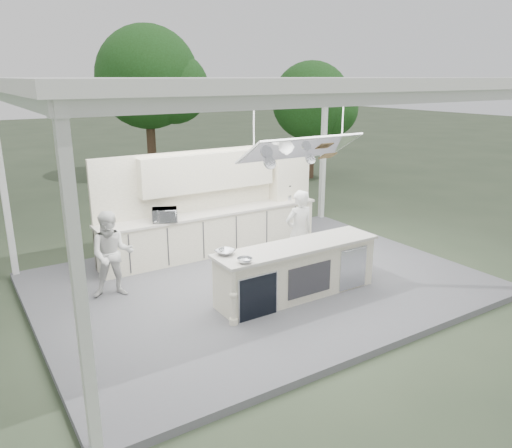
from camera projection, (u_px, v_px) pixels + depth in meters
ground at (260, 286)px, 9.59m from camera, size 90.00×90.00×0.00m
stage_deck at (260, 284)px, 9.57m from camera, size 8.00×6.00×0.12m
tent at (261, 87)px, 8.53m from camera, size 8.20×6.20×3.86m
demo_island at (297, 271)px, 8.77m from camera, size 3.10×0.79×0.95m
back_counter at (213, 232)px, 10.96m from camera, size 5.08×0.72×0.95m
back_wall_unit at (225, 184)px, 11.08m from camera, size 5.05×0.48×2.25m
tree_cluster at (96, 95)px, 16.48m from camera, size 19.55×9.40×5.85m
head_chef at (299, 232)px, 9.71m from camera, size 0.63×0.43×1.68m
sous_chef at (112, 254)px, 8.70m from camera, size 0.90×0.79×1.55m
toaster_oven at (165, 215)px, 10.01m from camera, size 0.58×0.49×0.27m
bowl_large at (225, 252)px, 8.18m from camera, size 0.40×0.40×0.08m
bowl_small at (245, 260)px, 7.82m from camera, size 0.29×0.29×0.08m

